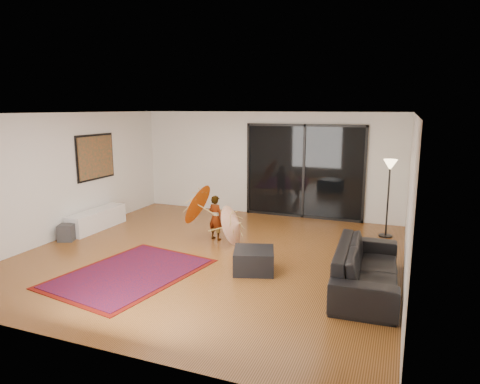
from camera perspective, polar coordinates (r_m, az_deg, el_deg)
The scene contains 17 objects.
floor at distance 8.41m, azimuth -3.88°, elevation -8.29°, with size 7.00×7.00×0.00m, color #99592A.
ceiling at distance 7.93m, azimuth -4.14°, elevation 10.44°, with size 7.00×7.00×0.00m, color white.
wall_back at distance 11.29m, azimuth 3.61°, elevation 3.78°, with size 7.00×7.00×0.00m, color silver.
wall_front at distance 5.20m, azimuth -20.74°, elevation -5.72°, with size 7.00×7.00×0.00m, color silver.
wall_left at distance 10.05m, azimuth -22.37°, elevation 2.04°, with size 7.00×7.00×0.00m, color silver.
wall_right at distance 7.31m, azimuth 21.66°, elevation -1.05°, with size 7.00×7.00×0.00m, color silver.
sliding_door at distance 11.02m, azimuth 8.51°, elevation 2.71°, with size 3.06×0.07×2.40m.
painting at distance 10.73m, azimuth -18.69°, elevation 4.44°, with size 0.04×1.28×1.08m.
media_console at distance 10.58m, azimuth -18.54°, elevation -3.49°, with size 0.41×1.64×0.46m, color white.
speaker at distance 9.89m, azimuth -22.12°, elevation -5.04°, with size 0.31×0.31×0.35m, color #424244.
persian_rug at distance 7.69m, azimuth -14.45°, elevation -10.45°, with size 2.28×2.88×0.02m.
sofa at distance 7.07m, azimuth 16.56°, elevation -9.59°, with size 2.38×0.93×0.69m, color black.
ottoman at distance 7.52m, azimuth 1.85°, elevation -9.08°, with size 0.68×0.68×0.39m, color black.
floor_lamp at distance 9.75m, azimuth 19.31°, elevation 2.01°, with size 0.29×0.29×1.71m.
child at distance 9.19m, azimuth -3.27°, elevation -3.43°, with size 0.35×0.23×0.97m, color #999999.
parasol_orange at distance 9.33m, azimuth -6.49°, elevation -1.69°, with size 0.54×0.93×0.92m.
parasol_white at distance 8.83m, azimuth -0.12°, elevation -3.89°, with size 0.53×0.84×0.90m.
Camera 1 is at (3.40, -7.17, 2.80)m, focal length 32.00 mm.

